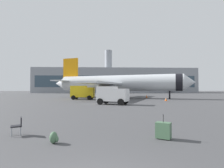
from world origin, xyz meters
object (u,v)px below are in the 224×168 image
at_px(rolling_suitcase, 163,130).
at_px(gate_chair, 18,125).
at_px(safety_cone_near, 166,99).
at_px(safety_cone_mid, 147,96).
at_px(service_truck, 82,92).
at_px(safety_cone_far, 104,96).
at_px(traveller_backpack, 54,138).
at_px(airplane_at_gate, 117,83).
at_px(airplane_taxiing, 165,88).
at_px(cargo_van, 112,94).
at_px(safety_cone_outer, 101,96).

height_order(rolling_suitcase, gate_chair, rolling_suitcase).
distance_m(safety_cone_near, safety_cone_mid, 12.34).
distance_m(safety_cone_mid, gate_chair, 39.91).
relative_size(service_truck, safety_cone_far, 6.62).
xyz_separation_m(service_truck, safety_cone_near, (16.14, -5.50, -1.27)).
bearing_deg(traveller_backpack, safety_cone_near, 62.39).
xyz_separation_m(service_truck, safety_cone_far, (4.60, 8.97, -1.23)).
xyz_separation_m(safety_cone_far, rolling_suitcase, (2.60, -40.13, 0.01)).
distance_m(airplane_at_gate, service_truck, 9.97).
bearing_deg(traveller_backpack, airplane_taxiing, 68.90).
distance_m(rolling_suitcase, gate_chair, 6.89).
height_order(safety_cone_mid, gate_chair, gate_chair).
bearing_deg(safety_cone_far, gate_chair, -96.14).
height_order(rolling_suitcase, traveller_backpack, rolling_suitcase).
xyz_separation_m(safety_cone_near, safety_cone_far, (-11.54, 14.47, 0.04)).
relative_size(airplane_taxiing, service_truck, 5.37).
relative_size(cargo_van, safety_cone_near, 7.06).
height_order(safety_cone_outer, traveller_backpack, safety_cone_outer).
distance_m(service_truck, rolling_suitcase, 32.00).
distance_m(airplane_at_gate, cargo_van, 18.82).
bearing_deg(safety_cone_outer, rolling_suitcase, -84.90).
xyz_separation_m(safety_cone_near, gate_chair, (-15.76, -24.66, 0.16)).
bearing_deg(airplane_at_gate, safety_cone_mid, 8.28).
height_order(safety_cone_mid, safety_cone_far, safety_cone_mid).
distance_m(safety_cone_near, traveller_backpack, 29.46).
xyz_separation_m(airplane_taxiing, traveller_backpack, (-38.82, -100.60, -2.59)).
xyz_separation_m(airplane_taxiing, rolling_suitcase, (-34.11, -100.16, -2.43)).
xyz_separation_m(service_truck, safety_cone_mid, (15.40, 6.82, -1.21)).
height_order(airplane_at_gate, service_truck, airplane_at_gate).
relative_size(safety_cone_outer, traveller_backpack, 1.31).
height_order(service_truck, gate_chair, service_truck).
xyz_separation_m(rolling_suitcase, gate_chair, (-6.81, 1.00, 0.11)).
distance_m(safety_cone_far, traveller_backpack, 40.63).
distance_m(safety_cone_mid, safety_cone_far, 11.02).
bearing_deg(gate_chair, rolling_suitcase, -8.33).
bearing_deg(service_truck, cargo_van, -65.74).
bearing_deg(safety_cone_mid, gate_chair, -112.10).
xyz_separation_m(safety_cone_outer, traveller_backpack, (-1.24, -39.28, -0.08)).
height_order(safety_cone_outer, rolling_suitcase, rolling_suitcase).
bearing_deg(cargo_van, airplane_taxiing, 66.54).
distance_m(airplane_taxiing, safety_cone_outer, 71.96).
height_order(service_truck, safety_cone_near, service_truck).
bearing_deg(cargo_van, gate_chair, -107.34).
distance_m(safety_cone_near, gate_chair, 29.27).
bearing_deg(cargo_van, safety_cone_far, 93.13).
height_order(airplane_at_gate, rolling_suitcase, airplane_at_gate).
bearing_deg(safety_cone_near, gate_chair, -122.58).
relative_size(airplane_taxiing, safety_cone_outer, 43.00).
bearing_deg(traveller_backpack, cargo_van, 80.03).
xyz_separation_m(airplane_at_gate, rolling_suitcase, (-0.71, -36.89, -3.27)).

